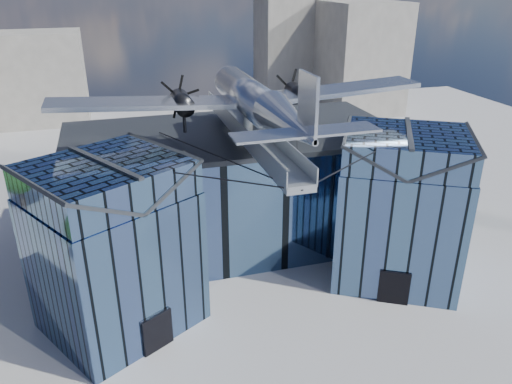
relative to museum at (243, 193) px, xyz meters
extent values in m
plane|color=gray|center=(0.00, -5.82, -5.54)|extent=(120.00, 120.00, 0.00)
cube|color=#405B82|center=(0.00, 3.18, -0.79)|extent=(28.00, 14.00, 9.50)
cube|color=#272B2F|center=(0.00, 3.18, 4.16)|extent=(28.00, 14.00, 0.40)
cube|color=#405B82|center=(-10.50, -6.82, -0.79)|extent=(11.79, 11.43, 9.50)
cube|color=#405B82|center=(-10.50, -6.82, 5.06)|extent=(11.56, 11.20, 2.20)
cube|color=#272B2F|center=(-12.45, -7.94, 5.06)|extent=(7.98, 9.23, 2.40)
cube|color=#272B2F|center=(-8.55, -5.69, 5.06)|extent=(7.98, 9.23, 2.40)
cube|color=#272B2F|center=(-10.50, -6.82, 6.21)|extent=(4.30, 7.10, 0.18)
cube|color=black|center=(-8.48, -10.33, -4.24)|extent=(2.03, 1.32, 2.60)
cube|color=black|center=(-6.60, -4.57, -0.79)|extent=(0.34, 0.34, 9.50)
cube|color=#405B82|center=(10.50, -6.82, -0.79)|extent=(11.79, 11.43, 9.50)
cube|color=#405B82|center=(10.50, -6.82, 5.06)|extent=(11.56, 11.20, 2.20)
cube|color=#272B2F|center=(8.55, -5.69, 5.06)|extent=(7.98, 9.23, 2.40)
cube|color=#272B2F|center=(12.45, -7.94, 5.06)|extent=(7.98, 9.23, 2.40)
cube|color=#272B2F|center=(10.50, -6.82, 6.21)|extent=(4.30, 7.10, 0.18)
cube|color=black|center=(8.48, -10.33, -4.24)|extent=(2.03, 1.32, 2.60)
cube|color=black|center=(6.60, -4.57, -0.79)|extent=(0.34, 0.34, 9.50)
cube|color=#91979E|center=(0.00, -2.32, 5.56)|extent=(1.80, 21.00, 0.50)
cube|color=#91979E|center=(-0.90, -2.32, 6.21)|extent=(0.08, 21.00, 1.10)
cube|color=#91979E|center=(0.90, -2.32, 6.21)|extent=(0.08, 21.00, 1.10)
cylinder|color=#91979E|center=(0.00, 7.18, 4.89)|extent=(0.44, 0.44, 1.35)
cylinder|color=#91979E|center=(0.00, 1.18, 4.89)|extent=(0.44, 0.44, 1.35)
cylinder|color=#91979E|center=(0.00, -2.82, 4.89)|extent=(0.44, 0.44, 1.35)
cylinder|color=#91979E|center=(0.00, -1.82, 6.51)|extent=(0.70, 0.70, 1.40)
cylinder|color=black|center=(-5.25, -9.82, 5.86)|extent=(10.55, 6.08, 0.69)
cylinder|color=black|center=(5.25, -9.82, 5.86)|extent=(10.55, 6.08, 0.69)
cylinder|color=black|center=(-3.00, -4.32, 5.01)|extent=(6.09, 17.04, 1.19)
cylinder|color=black|center=(3.00, -4.32, 5.01)|extent=(6.09, 17.04, 1.19)
cylinder|color=#B2B8C0|center=(0.00, -1.82, 8.46)|extent=(2.50, 11.00, 2.50)
sphere|color=#B2B8C0|center=(0.00, 3.68, 8.46)|extent=(2.50, 2.50, 2.50)
cube|color=black|center=(0.00, 2.68, 9.15)|extent=(1.60, 1.40, 0.50)
cone|color=#B2B8C0|center=(0.00, -10.82, 8.76)|extent=(2.50, 7.00, 2.50)
cube|color=#B2B8C0|center=(0.00, -13.12, 10.36)|extent=(0.18, 2.40, 3.40)
cube|color=#B2B8C0|center=(0.00, -13.02, 8.96)|extent=(8.00, 1.80, 0.14)
cube|color=#B2B8C0|center=(-7.00, -0.82, 8.16)|extent=(14.00, 3.20, 1.08)
cylinder|color=black|center=(-4.60, -0.22, 7.91)|extent=(1.44, 3.20, 1.44)
cone|color=black|center=(-4.60, 1.58, 7.91)|extent=(0.70, 0.70, 0.70)
cube|color=black|center=(-4.60, 1.73, 7.91)|extent=(1.05, 0.06, 3.33)
cube|color=black|center=(-4.60, 1.73, 7.91)|extent=(2.53, 0.06, 2.53)
cube|color=black|center=(-4.60, 1.73, 7.91)|extent=(3.33, 0.06, 1.05)
cylinder|color=black|center=(-4.60, -0.82, 6.69)|extent=(0.24, 0.24, 1.75)
cube|color=#B2B8C0|center=(7.00, -0.82, 8.16)|extent=(14.00, 3.20, 1.08)
cylinder|color=black|center=(4.60, -0.22, 7.91)|extent=(1.44, 3.20, 1.44)
cone|color=black|center=(4.60, 1.58, 7.91)|extent=(0.70, 0.70, 0.70)
cube|color=black|center=(4.60, 1.73, 7.91)|extent=(1.05, 0.06, 3.33)
cube|color=black|center=(4.60, 1.73, 7.91)|extent=(2.53, 0.06, 2.53)
cube|color=black|center=(4.60, 1.73, 7.91)|extent=(3.33, 0.06, 1.05)
cylinder|color=black|center=(4.60, -0.82, 6.69)|extent=(0.24, 0.24, 1.75)
cube|color=gray|center=(32.00, 42.18, 3.46)|extent=(12.00, 14.00, 18.00)
cube|color=gray|center=(-20.00, 49.18, 1.46)|extent=(14.00, 10.00, 14.00)
cube|color=gray|center=(22.00, 52.18, 7.46)|extent=(9.00, 9.00, 26.00)
cylinder|color=#392616|center=(22.49, 1.61, -4.25)|extent=(0.46, 0.46, 2.57)
sphere|color=#264C1A|center=(22.49, 1.61, -1.96)|extent=(4.35, 4.35, 3.36)
camera|label=1|loc=(-9.71, -36.42, 16.61)|focal=35.00mm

